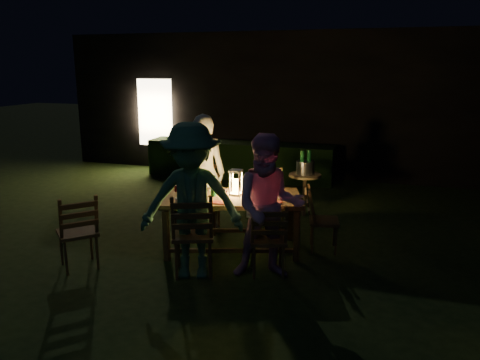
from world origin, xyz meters
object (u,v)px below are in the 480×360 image
(chair_near_right, at_px, (268,252))
(chair_far_left, at_px, (204,210))
(person_opp_left, at_px, (192,202))
(bottle_bucket_b, at_px, (309,164))
(chair_far_right, at_px, (269,212))
(side_table, at_px, (305,179))
(chair_near_left, at_px, (193,248))
(bottle_bucket_a, at_px, (302,165))
(chair_spare, at_px, (79,245))
(ice_bucket, at_px, (305,168))
(person_house_side, at_px, (204,173))
(dining_table, at_px, (232,202))
(person_opp_right, at_px, (269,207))
(bottle_table, at_px, (213,186))
(lantern, at_px, (236,184))
(chair_end, at_px, (322,231))

(chair_near_right, distance_m, chair_far_left, 1.78)
(person_opp_left, bearing_deg, bottle_bucket_b, 54.52)
(chair_far_left, xyz_separation_m, chair_far_right, (0.95, 0.29, -0.03))
(person_opp_left, distance_m, bottle_bucket_b, 2.90)
(chair_near_right, distance_m, side_table, 2.43)
(chair_near_left, relative_size, chair_far_right, 1.11)
(bottle_bucket_a, bearing_deg, chair_spare, -127.63)
(ice_bucket, distance_m, bottle_bucket_a, 0.08)
(chair_spare, relative_size, person_opp_left, 0.54)
(chair_far_right, distance_m, chair_spare, 2.81)
(person_house_side, bearing_deg, chair_far_left, 93.24)
(chair_far_left, bearing_deg, person_house_side, -79.81)
(chair_near_right, bearing_deg, chair_spare, 174.58)
(chair_near_left, bearing_deg, ice_bucket, 50.46)
(dining_table, distance_m, person_opp_right, 0.95)
(dining_table, bearing_deg, bottle_bucket_a, 53.31)
(bottle_table, distance_m, bottle_bucket_b, 2.14)
(bottle_bucket_a, bearing_deg, person_house_side, -139.40)
(dining_table, relative_size, chair_near_right, 2.13)
(chair_spare, height_order, person_opp_right, person_opp_right)
(person_opp_right, bearing_deg, bottle_bucket_a, 73.99)
(person_house_side, relative_size, side_table, 2.49)
(chair_far_right, xyz_separation_m, bottle_bucket_a, (0.33, 0.86, 0.58))
(dining_table, xyz_separation_m, chair_far_right, (0.30, 0.90, -0.39))
(bottle_bucket_b, bearing_deg, chair_far_right, -114.32)
(bottle_bucket_a, bearing_deg, lantern, -109.13)
(chair_near_left, height_order, bottle_table, chair_near_left)
(chair_far_left, distance_m, chair_spare, 2.00)
(chair_far_right, relative_size, bottle_bucket_b, 3.04)
(chair_far_right, bearing_deg, dining_table, 51.58)
(chair_end, bearing_deg, person_house_side, -109.54)
(chair_far_right, bearing_deg, chair_end, 128.67)
(dining_table, xyz_separation_m, chair_end, (1.18, 0.37, -0.41))
(person_opp_left, height_order, side_table, person_opp_left)
(chair_far_left, distance_m, person_opp_left, 1.70)
(bottle_bucket_a, bearing_deg, chair_far_right, -110.70)
(chair_spare, distance_m, ice_bucket, 3.77)
(bottle_bucket_a, relative_size, bottle_bucket_b, 1.00)
(chair_far_left, bearing_deg, ice_bucket, -148.32)
(chair_near_left, bearing_deg, person_house_side, 85.82)
(chair_spare, relative_size, person_house_side, 0.57)
(chair_far_right, xyz_separation_m, person_opp_left, (-0.48, -1.81, 0.63))
(person_opp_right, bearing_deg, lantern, 114.69)
(chair_end, relative_size, person_house_side, 0.51)
(person_house_side, relative_size, person_opp_left, 0.96)
(bottle_bucket_b, bearing_deg, person_house_side, -139.53)
(dining_table, xyz_separation_m, side_table, (0.67, 1.80, -0.06))
(chair_far_right, distance_m, ice_bucket, 1.11)
(person_opp_right, distance_m, bottle_bucket_b, 2.49)
(person_opp_left, bearing_deg, bottle_bucket_a, 55.96)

